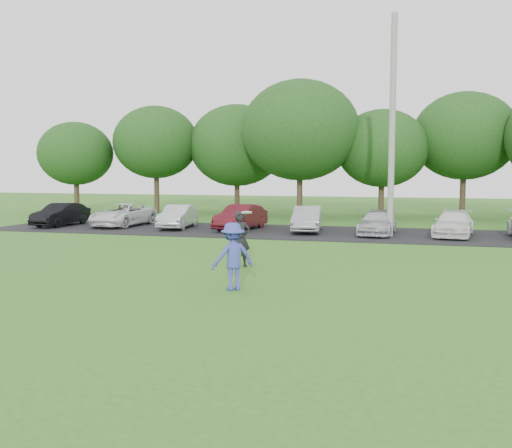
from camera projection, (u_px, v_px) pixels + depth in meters
The scene contains 7 objects.
ground at pixel (221, 285), 14.96m from camera, with size 100.00×100.00×0.00m, color #336A1E.
parking_lot at pixel (307, 232), 27.46m from camera, with size 32.00×6.50×0.03m, color black.
utility_pole at pixel (392, 127), 25.42m from camera, with size 0.28×0.28×9.89m, color gray.
frisbee_player at pixel (233, 256), 14.36m from camera, with size 1.25×1.20×2.02m.
camera_bystander at pixel (240, 239), 17.83m from camera, with size 0.75×0.65×1.74m.
parked_cars at pixel (312, 220), 27.42m from camera, with size 28.48×4.92×1.26m.
tree_row at pixel (358, 140), 35.98m from camera, with size 42.39×9.85×8.64m.
Camera 1 is at (4.70, -14.00, 3.04)m, focal length 40.00 mm.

